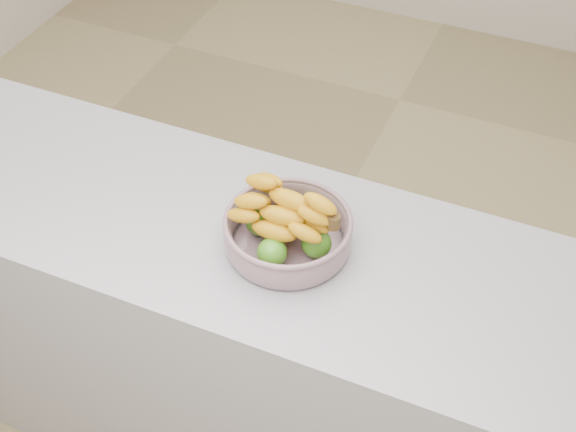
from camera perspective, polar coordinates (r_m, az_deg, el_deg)
name	(u,v)px	position (r m, az deg, el deg)	size (l,w,h in m)	color
ground	(300,276)	(3.05, 0.89, -4.26)	(4.00, 4.00, 0.00)	#8E8057
counter	(211,331)	(2.32, -5.48, -8.16)	(2.00, 0.60, 0.90)	#A0A0A8
fruit_bowl	(288,229)	(1.87, -0.01, -0.96)	(0.30, 0.30, 0.18)	#8997A4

